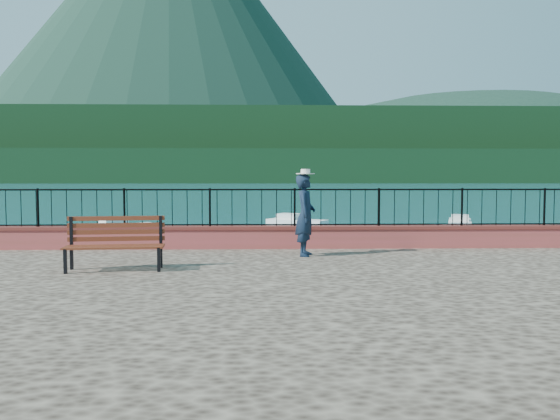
{
  "coord_description": "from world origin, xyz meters",
  "views": [
    {
      "loc": [
        -1.1,
        -10.44,
        3.04
      ],
      "look_at": [
        -0.73,
        2.0,
        2.3
      ],
      "focal_mm": 35.0,
      "sensor_mm": 36.0,
      "label": 1
    }
  ],
  "objects": [
    {
      "name": "volcano",
      "position": [
        -120.0,
        700.0,
        190.0
      ],
      "size": [
        560.0,
        560.0,
        380.0
      ],
      "primitive_type": "cone",
      "color": "#142D23",
      "rests_on": "ground"
    },
    {
      "name": "boat_3",
      "position": [
        -8.96,
        20.15,
        0.4
      ],
      "size": [
        3.73,
        3.38,
        0.8
      ],
      "primitive_type": "cube",
      "rotation": [
        0.0,
        0.0,
        0.68
      ],
      "color": "silver",
      "rests_on": "ground"
    },
    {
      "name": "boat_2",
      "position": [
        8.78,
        15.46,
        0.4
      ],
      "size": [
        3.75,
        2.12,
        0.8
      ],
      "primitive_type": "cube",
      "rotation": [
        0.0,
        0.0,
        0.24
      ],
      "color": "silver",
      "rests_on": "ground"
    },
    {
      "name": "companion_hill",
      "position": [
        220.0,
        560.0,
        0.0
      ],
      "size": [
        448.0,
        384.0,
        180.0
      ],
      "primitive_type": "ellipsoid",
      "color": "#142D23",
      "rests_on": "ground"
    },
    {
      "name": "boat_4",
      "position": [
        0.96,
        23.51,
        0.4
      ],
      "size": [
        3.9,
        3.06,
        0.8
      ],
      "primitive_type": "cube",
      "rotation": [
        0.0,
        0.0,
        -0.54
      ],
      "color": "white",
      "rests_on": "ground"
    },
    {
      "name": "park_bench",
      "position": [
        -4.05,
        0.38,
        1.52
      ],
      "size": [
        1.97,
        0.81,
        1.06
      ],
      "rotation": [
        0.0,
        0.0,
        0.1
      ],
      "color": "black",
      "rests_on": "promenade"
    },
    {
      "name": "dock",
      "position": [
        -2.0,
        12.0,
        0.15
      ],
      "size": [
        2.0,
        16.0,
        0.3
      ],
      "primitive_type": "cube",
      "color": "#2D231C",
      "rests_on": "ground"
    },
    {
      "name": "foothills",
      "position": [
        0.0,
        360.0,
        22.0
      ],
      "size": [
        900.0,
        120.0,
        44.0
      ],
      "primitive_type": "cube",
      "color": "black",
      "rests_on": "ground"
    },
    {
      "name": "hat",
      "position": [
        -0.13,
        2.3,
        3.18
      ],
      "size": [
        0.44,
        0.44,
        0.12
      ],
      "primitive_type": "cylinder",
      "color": "white",
      "rests_on": "person"
    },
    {
      "name": "boat_1",
      "position": [
        3.42,
        13.57,
        0.4
      ],
      "size": [
        3.97,
        3.55,
        0.8
      ],
      "primitive_type": "cube",
      "rotation": [
        0.0,
        0.0,
        -0.68
      ],
      "color": "silver",
      "rests_on": "ground"
    },
    {
      "name": "far_forest",
      "position": [
        0.0,
        300.0,
        9.0
      ],
      "size": [
        900.0,
        60.0,
        18.0
      ],
      "primitive_type": "cube",
      "color": "black",
      "rests_on": "ground"
    },
    {
      "name": "boat_0",
      "position": [
        -6.94,
        11.6,
        0.4
      ],
      "size": [
        4.23,
        2.25,
        0.8
      ],
      "primitive_type": "cube",
      "rotation": [
        0.0,
        0.0,
        0.25
      ],
      "color": "white",
      "rests_on": "ground"
    },
    {
      "name": "parapet",
      "position": [
        0.0,
        3.7,
        1.49
      ],
      "size": [
        28.0,
        0.46,
        0.58
      ],
      "primitive_type": "cube",
      "color": "#AF3F44",
      "rests_on": "promenade"
    },
    {
      "name": "railing",
      "position": [
        0.0,
        3.7,
        2.25
      ],
      "size": [
        27.0,
        0.05,
        0.95
      ],
      "primitive_type": "cube",
      "color": "black",
      "rests_on": "parapet"
    },
    {
      "name": "ground",
      "position": [
        0.0,
        0.0,
        0.0
      ],
      "size": [
        2000.0,
        2000.0,
        0.0
      ],
      "primitive_type": "plane",
      "color": "#19596B",
      "rests_on": "ground"
    },
    {
      "name": "person",
      "position": [
        -0.13,
        2.3,
        2.16
      ],
      "size": [
        0.59,
        0.78,
        1.92
      ],
      "primitive_type": "imported",
      "rotation": [
        0.0,
        0.0,
        1.38
      ],
      "color": "#101D30",
      "rests_on": "promenade"
    },
    {
      "name": "boat_5",
      "position": [
        11.02,
        22.85,
        0.4
      ],
      "size": [
        2.53,
        4.09,
        0.8
      ],
      "primitive_type": "cube",
      "rotation": [
        0.0,
        0.0,
        1.23
      ],
      "color": "silver",
      "rests_on": "ground"
    }
  ]
}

